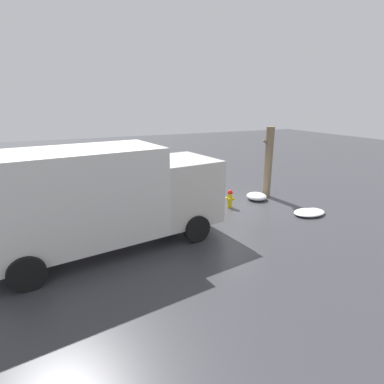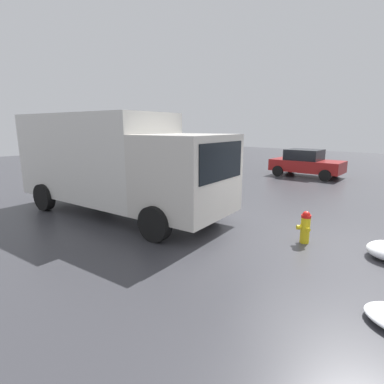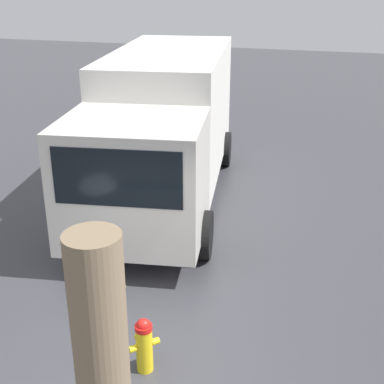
{
  "view_description": "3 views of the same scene",
  "coord_description": "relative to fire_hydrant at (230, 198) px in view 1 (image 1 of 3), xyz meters",
  "views": [
    {
      "loc": [
        6.69,
        10.63,
        4.46
      ],
      "look_at": [
        2.26,
        0.95,
        1.25
      ],
      "focal_mm": 28.0,
      "sensor_mm": 36.0,
      "label": 1
    },
    {
      "loc": [
        -2.67,
        6.94,
        2.78
      ],
      "look_at": [
        2.69,
        1.15,
        1.06
      ],
      "focal_mm": 28.0,
      "sensor_mm": 36.0,
      "label": 2
    },
    {
      "loc": [
        -5.24,
        -2.12,
        4.95
      ],
      "look_at": [
        3.07,
        0.22,
        1.28
      ],
      "focal_mm": 50.0,
      "sensor_mm": 36.0,
      "label": 3
    }
  ],
  "objects": [
    {
      "name": "ground_plane",
      "position": [
        -0.0,
        -0.0,
        -0.41
      ],
      "size": [
        60.0,
        60.0,
        0.0
      ],
      "primitive_type": "plane",
      "color": "#38383D"
    },
    {
      "name": "snow_pile_by_hydrant",
      "position": [
        -1.72,
        -0.39,
        -0.24
      ],
      "size": [
        0.92,
        0.97,
        0.33
      ],
      "color": "white",
      "rests_on": "ground_plane"
    },
    {
      "name": "snow_pile_curbside",
      "position": [
        -2.52,
        2.13,
        -0.32
      ],
      "size": [
        1.4,
        0.93,
        0.19
      ],
      "color": "white",
      "rests_on": "ground_plane"
    },
    {
      "name": "delivery_truck",
      "position": [
        5.65,
        1.59,
        1.31
      ],
      "size": [
        7.76,
        3.51,
        3.19
      ],
      "rotation": [
        0.0,
        0.0,
        1.71
      ],
      "color": "beige",
      "rests_on": "ground_plane"
    },
    {
      "name": "fire_hydrant",
      "position": [
        0.0,
        0.0,
        0.0
      ],
      "size": [
        0.37,
        0.37,
        0.8
      ],
      "rotation": [
        0.0,
        0.0,
        0.77
      ],
      "color": "yellow",
      "rests_on": "ground_plane"
    },
    {
      "name": "tree_trunk",
      "position": [
        -2.5,
        -0.68,
        1.28
      ],
      "size": [
        0.6,
        0.39,
        3.36
      ],
      "color": "#7F6B51",
      "rests_on": "ground_plane"
    },
    {
      "name": "parked_car",
      "position": [
        4.09,
        -9.93,
        0.36
      ],
      "size": [
        3.9,
        2.25,
        1.53
      ],
      "rotation": [
        0.0,
        0.0,
        1.63
      ],
      "color": "maroon",
      "rests_on": "ground_plane"
    }
  ]
}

